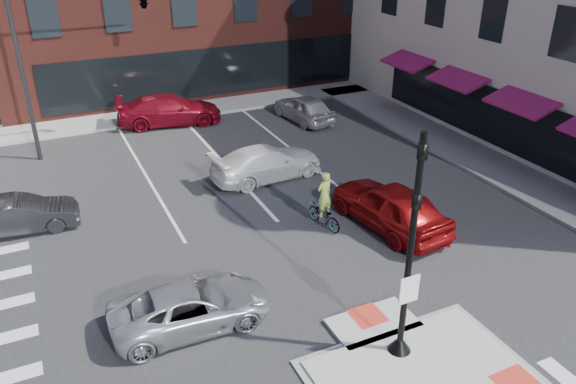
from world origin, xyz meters
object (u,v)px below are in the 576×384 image
red_sedan (390,206)px  white_pickup (267,162)px  silver_suv (191,306)px  bg_car_dark (20,215)px  bg_car_silver (304,108)px  cyclist (324,209)px  bg_car_red (169,110)px

red_sedan → white_pickup: bearing=-75.0°
silver_suv → white_pickup: size_ratio=0.91×
bg_car_dark → bg_car_silver: 15.68m
white_pickup → bg_car_silver: (4.71, 5.85, 0.01)m
white_pickup → cyclist: bearing=176.9°
white_pickup → cyclist: (0.19, -4.70, 0.01)m
bg_car_silver → silver_suv: bearing=46.0°
bg_car_silver → cyclist: 11.47m
red_sedan → cyclist: bearing=-32.3°
white_pickup → bg_car_dark: bearing=86.8°
bg_car_silver → bg_car_red: (-6.71, 2.62, 0.07)m
bg_car_silver → cyclist: bearing=59.9°
silver_suv → bg_car_dark: bg_car_dark is taller
white_pickup → red_sedan: bearing=-163.3°
bg_car_red → cyclist: bearing=-159.9°
silver_suv → white_pickup: (5.68, 7.91, 0.09)m
white_pickup → bg_car_dark: 9.68m
white_pickup → cyclist: cyclist is taller
bg_car_silver → bg_car_red: bearing=-28.3°
bg_car_dark → bg_car_silver: (14.39, 6.23, 0.08)m
bg_car_silver → cyclist: (-4.51, -10.55, 0.00)m
white_pickup → bg_car_silver: size_ratio=1.16×
cyclist → white_pickup: bearing=-99.4°
white_pickup → bg_car_red: 8.71m
red_sedan → cyclist: size_ratio=2.31×
silver_suv → cyclist: cyclist is taller
white_pickup → bg_car_red: (-2.00, 8.48, 0.08)m
bg_car_dark → silver_suv: bearing=-147.2°
silver_suv → cyclist: size_ratio=2.06×
silver_suv → red_sedan: (8.00, 2.21, 0.23)m
silver_suv → cyclist: 6.69m
silver_suv → red_sedan: size_ratio=0.89×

